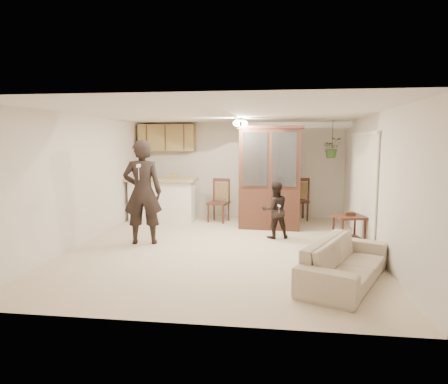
# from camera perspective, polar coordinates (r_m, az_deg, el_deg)

# --- Properties ---
(floor) EXTENTS (6.50, 6.50, 0.00)m
(floor) POSITION_cam_1_polar(r_m,az_deg,el_deg) (7.67, -0.26, -7.88)
(floor) COLOR beige
(floor) RESTS_ON ground
(ceiling) EXTENTS (5.50, 6.50, 0.02)m
(ceiling) POSITION_cam_1_polar(r_m,az_deg,el_deg) (7.42, -0.27, 11.11)
(ceiling) COLOR silver
(ceiling) RESTS_ON wall_back
(wall_back) EXTENTS (5.50, 0.02, 2.50)m
(wall_back) POSITION_cam_1_polar(r_m,az_deg,el_deg) (10.66, 2.10, 3.18)
(wall_back) COLOR silver
(wall_back) RESTS_ON ground
(wall_front) EXTENTS (5.50, 0.02, 2.50)m
(wall_front) POSITION_cam_1_polar(r_m,az_deg,el_deg) (4.27, -6.18, -2.84)
(wall_front) COLOR silver
(wall_front) RESTS_ON ground
(wall_left) EXTENTS (0.02, 6.50, 2.50)m
(wall_left) POSITION_cam_1_polar(r_m,az_deg,el_deg) (8.27, -19.51, 1.62)
(wall_left) COLOR silver
(wall_left) RESTS_ON ground
(wall_right) EXTENTS (0.02, 6.50, 2.50)m
(wall_right) POSITION_cam_1_polar(r_m,az_deg,el_deg) (7.58, 20.82, 1.10)
(wall_right) COLOR silver
(wall_right) RESTS_ON ground
(breakfast_bar) EXTENTS (1.60, 0.55, 1.00)m
(breakfast_bar) POSITION_cam_1_polar(r_m,az_deg,el_deg) (10.21, -8.80, -1.32)
(breakfast_bar) COLOR white
(breakfast_bar) RESTS_ON floor
(bar_top) EXTENTS (1.75, 0.70, 0.08)m
(bar_top) POSITION_cam_1_polar(r_m,az_deg,el_deg) (10.14, -8.86, 1.76)
(bar_top) COLOR #9F835F
(bar_top) RESTS_ON breakfast_bar
(upper_cabinets) EXTENTS (1.50, 0.34, 0.70)m
(upper_cabinets) POSITION_cam_1_polar(r_m,az_deg,el_deg) (10.80, -8.15, 7.68)
(upper_cabinets) COLOR olive
(upper_cabinets) RESTS_ON wall_back
(vertical_blinds) EXTENTS (0.06, 2.30, 2.10)m
(vertical_blinds) POSITION_cam_1_polar(r_m,az_deg,el_deg) (8.46, 19.12, 0.73)
(vertical_blinds) COLOR beige
(vertical_blinds) RESTS_ON wall_right
(ceiling_fixture) EXTENTS (0.36, 0.36, 0.20)m
(ceiling_fixture) POSITION_cam_1_polar(r_m,az_deg,el_deg) (8.58, 2.17, 9.90)
(ceiling_fixture) COLOR #FFEBBF
(ceiling_fixture) RESTS_ON ceiling
(hanging_plant) EXTENTS (0.43, 0.37, 0.48)m
(hanging_plant) POSITION_cam_1_polar(r_m,az_deg,el_deg) (9.82, 15.19, 6.10)
(hanging_plant) COLOR #285020
(hanging_plant) RESTS_ON ceiling
(plant_cord) EXTENTS (0.01, 0.01, 0.65)m
(plant_cord) POSITION_cam_1_polar(r_m,az_deg,el_deg) (9.82, 15.25, 8.00)
(plant_cord) COLOR #29251E
(plant_cord) RESTS_ON ceiling
(sofa) EXTENTS (1.45, 2.01, 0.73)m
(sofa) POSITION_cam_1_polar(r_m,az_deg,el_deg) (5.99, 16.99, -8.88)
(sofa) COLOR beige
(sofa) RESTS_ON floor
(adult) EXTENTS (0.73, 0.56, 1.80)m
(adult) POSITION_cam_1_polar(r_m,az_deg,el_deg) (7.93, -11.53, -0.88)
(adult) COLOR black
(adult) RESTS_ON floor
(child) EXTENTS (0.78, 0.68, 1.35)m
(child) POSITION_cam_1_polar(r_m,az_deg,el_deg) (8.31, 7.30, -1.99)
(child) COLOR black
(child) RESTS_ON floor
(china_hutch) EXTENTS (1.52, 0.66, 2.35)m
(china_hutch) POSITION_cam_1_polar(r_m,az_deg,el_deg) (9.20, 6.59, 1.94)
(china_hutch) COLOR #341B13
(china_hutch) RESTS_ON floor
(side_table) EXTENTS (0.66, 0.66, 0.67)m
(side_table) POSITION_cam_1_polar(r_m,az_deg,el_deg) (8.02, 17.38, -5.25)
(side_table) COLOR #341B13
(side_table) RESTS_ON floor
(chair_bar) EXTENTS (0.48, 0.48, 1.04)m
(chair_bar) POSITION_cam_1_polar(r_m,az_deg,el_deg) (10.49, -5.88, -2.17)
(chair_bar) COLOR #341B13
(chair_bar) RESTS_ON floor
(chair_hutch_left) EXTENTS (0.57, 0.57, 1.08)m
(chair_hutch_left) POSITION_cam_1_polar(r_m,az_deg,el_deg) (9.99, -0.79, -2.56)
(chair_hutch_left) COLOR #341B13
(chair_hutch_left) RESTS_ON floor
(chair_hutch_right) EXTENTS (0.58, 0.58, 1.10)m
(chair_hutch_right) POSITION_cam_1_polar(r_m,az_deg,el_deg) (10.40, 10.47, -2.25)
(chair_hutch_right) COLOR #341B13
(chair_hutch_right) RESTS_ON floor
(controller_adult) EXTENTS (0.09, 0.18, 0.05)m
(controller_adult) POSITION_cam_1_polar(r_m,az_deg,el_deg) (7.40, -12.12, 3.69)
(controller_adult) COLOR white
(controller_adult) RESTS_ON adult
(controller_child) EXTENTS (0.06, 0.11, 0.03)m
(controller_child) POSITION_cam_1_polar(r_m,az_deg,el_deg) (8.05, 7.88, -1.96)
(controller_child) COLOR white
(controller_child) RESTS_ON child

